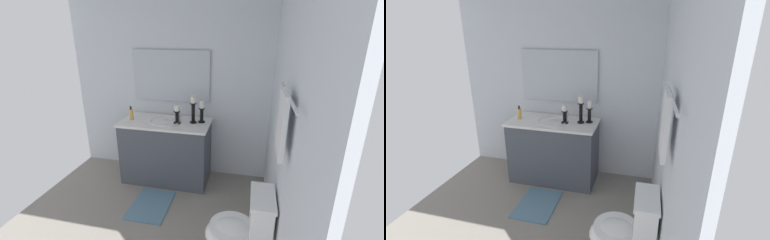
{
  "view_description": "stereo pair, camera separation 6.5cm",
  "coord_description": "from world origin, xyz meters",
  "views": [
    {
      "loc": [
        2.03,
        1.08,
        1.97
      ],
      "look_at": [
        -0.28,
        0.55,
        1.14
      ],
      "focal_mm": 24.54,
      "sensor_mm": 36.0,
      "label": 1
    },
    {
      "loc": [
        2.02,
        1.15,
        1.97
      ],
      "look_at": [
        -0.28,
        0.55,
        1.14
      ],
      "focal_mm": 24.54,
      "sensor_mm": 36.0,
      "label": 2
    }
  ],
  "objects": [
    {
      "name": "wall_left",
      "position": [
        -1.32,
        0.0,
        1.23
      ],
      "size": [
        0.04,
        2.73,
        2.45
      ],
      "primitive_type": "cube",
      "color": "silver",
      "rests_on": "ground"
    },
    {
      "name": "vanity_cabinet",
      "position": [
        -0.99,
        0.03,
        0.42
      ],
      "size": [
        0.58,
        1.16,
        0.83
      ],
      "color": "#474C56",
      "rests_on": "ground"
    },
    {
      "name": "towel_bar",
      "position": [
        0.4,
        1.31,
        1.59
      ],
      "size": [
        0.79,
        0.02,
        0.02
      ],
      "primitive_type": "cylinder",
      "rotation": [
        0.0,
        1.57,
        0.0
      ],
      "color": "silver"
    },
    {
      "name": "bath_mat",
      "position": [
        -0.37,
        0.03,
        0.01
      ],
      "size": [
        0.6,
        0.44,
        0.02
      ],
      "primitive_type": "cube",
      "color": "slate",
      "rests_on": "ground"
    },
    {
      "name": "mirror",
      "position": [
        -1.27,
        0.03,
        1.37
      ],
      "size": [
        0.02,
        1.04,
        0.67
      ],
      "primitive_type": "cube",
      "color": "silver"
    },
    {
      "name": "wall_back",
      "position": [
        0.0,
        1.37,
        1.23
      ],
      "size": [
        2.63,
        0.04,
        2.45
      ],
      "primitive_type": "cube",
      "color": "silver",
      "rests_on": "ground"
    },
    {
      "name": "floor",
      "position": [
        0.0,
        0.0,
        -0.01
      ],
      "size": [
        2.63,
        2.73,
        0.02
      ],
      "primitive_type": "cube",
      "color": "gray",
      "rests_on": "ground"
    },
    {
      "name": "sink_basin",
      "position": [
        -0.99,
        0.04,
        0.8
      ],
      "size": [
        0.4,
        0.4,
        0.24
      ],
      "color": "white",
      "rests_on": "vanity_cabinet"
    },
    {
      "name": "candle_holder_mid",
      "position": [
        -0.96,
        0.2,
        0.95
      ],
      "size": [
        0.09,
        0.09,
        0.23
      ],
      "color": "black",
      "rests_on": "vanity_cabinet"
    },
    {
      "name": "toilet",
      "position": [
        0.24,
        1.08,
        0.37
      ],
      "size": [
        0.39,
        0.54,
        0.75
      ],
      "color": "white",
      "rests_on": "ground"
    },
    {
      "name": "towel_near_vanity",
      "position": [
        0.4,
        1.29,
        1.4
      ],
      "size": [
        0.28,
        0.03,
        0.41
      ],
      "primitive_type": "cube",
      "color": "white",
      "rests_on": "towel_bar"
    },
    {
      "name": "candle_holder_tall",
      "position": [
        -1.07,
        0.49,
        0.98
      ],
      "size": [
        0.09,
        0.09,
        0.28
      ],
      "color": "black",
      "rests_on": "vanity_cabinet"
    },
    {
      "name": "soap_bottle",
      "position": [
        -0.96,
        -0.43,
        0.91
      ],
      "size": [
        0.06,
        0.06,
        0.18
      ],
      "color": "#E5B259",
      "rests_on": "vanity_cabinet"
    },
    {
      "name": "candle_holder_short",
      "position": [
        -1.03,
        0.39,
        1.02
      ],
      "size": [
        0.09,
        0.09,
        0.34
      ],
      "color": "black",
      "rests_on": "vanity_cabinet"
    }
  ]
}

